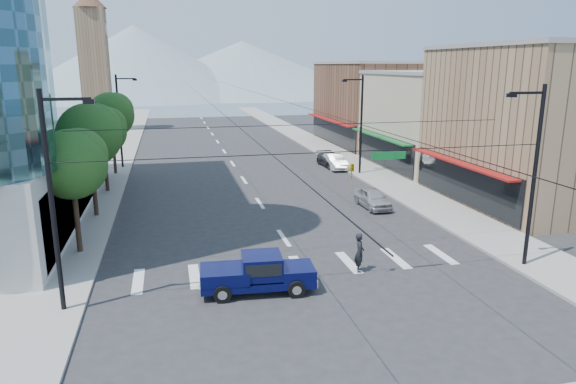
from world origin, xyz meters
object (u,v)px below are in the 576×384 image
at_px(pickup_truck, 257,273).
at_px(pedestrian, 360,252).
at_px(parked_car_mid, 335,162).
at_px(parked_car_near, 373,198).
at_px(parked_car_far, 331,160).

distance_m(pickup_truck, pedestrian, 5.37).
relative_size(pickup_truck, parked_car_mid, 1.21).
height_order(pedestrian, parked_car_near, pedestrian).
height_order(parked_car_near, parked_car_far, parked_car_near).
bearing_deg(pedestrian, parked_car_mid, -1.02).
distance_m(pickup_truck, parked_car_mid, 28.66).
bearing_deg(pickup_truck, parked_car_near, 53.34).
bearing_deg(parked_car_mid, parked_car_near, -96.98).
height_order(pedestrian, parked_car_mid, pedestrian).
bearing_deg(parked_car_mid, pickup_truck, -114.73).
xyz_separation_m(pedestrian, parked_car_far, (6.90, 25.99, -0.32)).
bearing_deg(pedestrian, parked_car_far, -0.35).
xyz_separation_m(pickup_truck, parked_car_mid, (12.14, 25.96, -0.19)).
relative_size(parked_car_near, parked_car_mid, 0.93).
bearing_deg(pedestrian, pickup_truck, 116.82).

